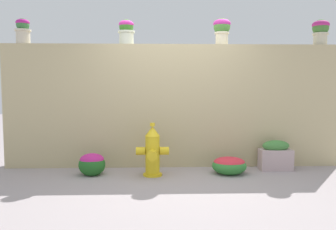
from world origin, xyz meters
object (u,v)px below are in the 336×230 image
Objects in this scene: flower_bush_left at (92,163)px; potted_plant_3 at (321,30)px; flower_bush_right at (229,165)px; potted_plant_0 at (23,30)px; potted_plant_1 at (126,30)px; fire_hydrant at (152,152)px; potted_plant_2 at (222,28)px; planter_box at (276,156)px.

potted_plant_3 is at bearing 9.66° from flower_bush_left.
potted_plant_3 is 4.42m from flower_bush_left.
potted_plant_3 is 2.83m from flower_bush_right.
potted_plant_0 is at bearing 170.07° from flower_bush_right.
fire_hydrant is (0.43, -0.67, -1.93)m from potted_plant_1.
fire_hydrant is 1.98× the size of flower_bush_left.
potted_plant_2 is (3.31, 0.07, 0.05)m from potted_plant_0.
potted_plant_1 is 2.08m from fire_hydrant.
potted_plant_3 is 0.82× the size of flower_bush_right.
potted_plant_1 reaches higher than flower_bush_left.
fire_hydrant is at bearing -56.93° from potted_plant_1.
potted_plant_2 is at bearing 91.76° from flower_bush_right.
flower_bush_right is (0.02, -0.65, -2.20)m from potted_plant_2.
potted_plant_3 reaches higher than potted_plant_1.
potted_plant_2 reaches higher than fire_hydrant.
potted_plant_0 is 4.64m from planter_box.
potted_plant_0 is 0.78× the size of flower_bush_right.
flower_bush_right is at bearing -159.06° from potted_plant_3.
potted_plant_1 is 0.51× the size of fire_hydrant.
potted_plant_1 reaches higher than planter_box.
fire_hydrant reaches higher than planter_box.
potted_plant_0 is 3.31m from potted_plant_2.
potted_plant_2 is 2.30m from flower_bush_right.
flower_bush_right is 1.03× the size of planter_box.
planter_box reaches higher than flower_bush_left.
planter_box is at bearing 8.73° from fire_hydrant.
flower_bush_right is (3.33, -0.58, -2.15)m from potted_plant_0.
planter_box is at bearing -27.28° from potted_plant_2.
flower_bush_right is (-1.68, -0.64, -2.18)m from potted_plant_3.
potted_plant_1 is 3.21m from planter_box.
flower_bush_left is at bearing -130.23° from potted_plant_1.
flower_bush_right is 0.85m from planter_box.
potted_plant_0 is 1.70m from potted_plant_1.
potted_plant_1 is at bearing 171.65° from planter_box.
potted_plant_0 is 0.95× the size of potted_plant_3.
potted_plant_3 reaches higher than flower_bush_right.
fire_hydrant is at bearing -4.71° from flower_bush_left.
planter_box reaches higher than flower_bush_right.
potted_plant_2 is 1.03× the size of potted_plant_3.
potted_plant_1 is 0.76× the size of flower_bush_right.
potted_plant_3 reaches higher than flower_bush_left.
potted_plant_0 is at bearing -179.32° from potted_plant_3.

